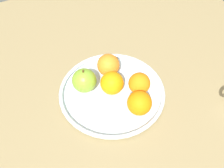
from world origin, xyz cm
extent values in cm
cube|color=#968156|center=(0.00, 0.00, -2.00)|extent=(128.27, 128.27, 4.00)
cylinder|color=silver|center=(0.00, 0.00, 0.30)|extent=(30.74, 30.74, 0.60)
torus|color=silver|center=(0.00, 0.00, 1.20)|extent=(32.02, 32.02, 1.20)
sphere|color=#81AF2F|center=(6.83, -4.45, 5.42)|extent=(7.23, 7.23, 7.23)
cylinder|color=#593819|center=(6.83, -4.45, 9.23)|extent=(0.44, 0.44, 1.20)
sphere|color=orange|center=(-7.09, 3.62, 5.03)|extent=(6.46, 6.46, 6.46)
sphere|color=orange|center=(0.47, 0.36, 5.26)|extent=(6.91, 6.91, 6.91)
sphere|color=orange|center=(-2.27, -6.82, 5.30)|extent=(6.99, 6.99, 6.99)
sphere|color=orange|center=(-3.42, 9.75, 5.27)|extent=(6.93, 6.93, 6.93)
camera|label=1|loc=(22.70, 44.01, 65.51)|focal=43.15mm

